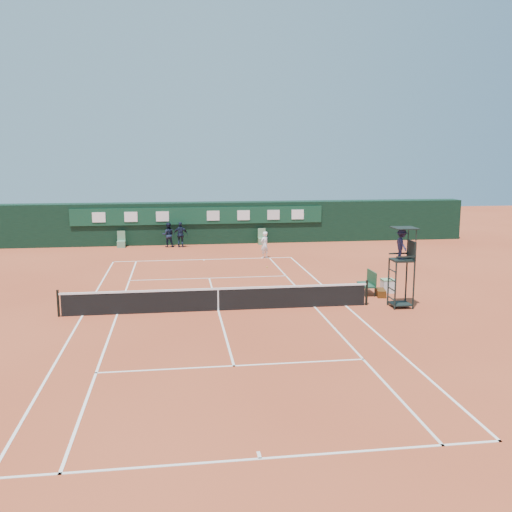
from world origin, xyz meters
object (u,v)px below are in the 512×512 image
Objects in this scene: player_bench at (369,282)px; umpire_chair at (402,250)px; tennis_net at (218,299)px; cooler at (387,286)px; player at (264,245)px.

umpire_chair is at bearing -77.02° from player_bench.
tennis_net is 20.00× the size of cooler.
umpire_chair is 2.04× the size of player.
player_bench is at bearing 72.23° from player.
player is (-4.33, 9.86, 0.51)m from cooler.
tennis_net is 7.39m from player_bench.
player_bench is (7.15, 1.89, 0.09)m from tennis_net.
tennis_net is at bearing 176.16° from umpire_chair.
tennis_net is 7.96m from umpire_chair.
cooler is (8.14, 2.08, -0.18)m from tennis_net.
player_bench is 1.86× the size of cooler.
tennis_net is at bearing -165.66° from cooler.
cooler is at bearing 77.58° from player.
tennis_net is at bearing 36.16° from player.
tennis_net is 12.54m from player.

